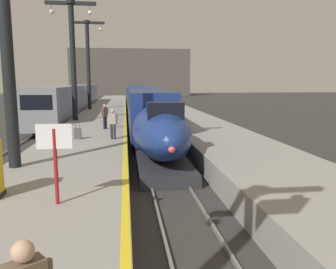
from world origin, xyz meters
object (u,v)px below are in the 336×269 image
Objects in this scene: passenger_far_waiting at (105,114)px; departure_info_board at (55,148)px; passenger_near_edge at (113,122)px; rolling_suitcase at (78,134)px; station_column_far at (73,50)px; regional_train_adjacent at (74,99)px; station_column_distant at (88,57)px; highspeed_train_main at (140,101)px.

departure_info_board is (-0.43, -14.45, 0.52)m from passenger_far_waiting.
passenger_far_waiting is at bearing 88.31° from departure_info_board.
passenger_near_edge reaches higher than rolling_suitcase.
passenger_far_waiting is (2.78, -5.81, -4.78)m from station_column_far.
regional_train_adjacent is 3.62× the size of station_column_distant.
regional_train_adjacent is 6.04m from station_column_distant.
station_column_distant is 18.59m from passenger_far_waiting.
station_column_far is 8.02m from passenger_far_waiting.
highspeed_train_main reaches higher than departure_info_board.
regional_train_adjacent is at bearing 103.74° from passenger_far_waiting.
station_column_far reaches higher than regional_train_adjacent.
passenger_near_edge is at bearing -96.38° from highspeed_train_main.
rolling_suitcase is (1.49, -9.84, -5.47)m from station_column_far.
rolling_suitcase is at bearing -107.76° from passenger_far_waiting.
rolling_suitcase is 0.46× the size of departure_info_board.
departure_info_board is at bearing -83.36° from station_column_far.
regional_train_adjacent is 15.47m from station_column_far.
passenger_near_edge is 4.33m from passenger_far_waiting.
station_column_far reaches higher than rolling_suitcase.
regional_train_adjacent reaches higher than passenger_near_edge.
passenger_far_waiting is 14.47m from departure_info_board.
station_column_far is 5.71× the size of passenger_far_waiting.
highspeed_train_main is at bearing 83.62° from passenger_near_edge.
passenger_far_waiting is at bearing 72.24° from rolling_suitcase.
highspeed_train_main is 5.73× the size of station_column_distant.
highspeed_train_main is at bearing 79.89° from passenger_far_waiting.
station_column_distant is 10.29× the size of rolling_suitcase.
passenger_far_waiting is (2.78, -17.68, -5.02)m from station_column_distant.
highspeed_train_main is 13.95m from station_column_far.
rolling_suitcase is (-4.41, -21.51, -0.59)m from highspeed_train_main.
departure_info_board is at bearing -85.80° from station_column_distant.
regional_train_adjacent is 25.30m from passenger_near_edge.
highspeed_train_main reaches higher than rolling_suitcase.
regional_train_adjacent reaches higher than departure_info_board.
rolling_suitcase is at bearing 94.75° from departure_info_board.
station_column_distant is 32.53m from departure_info_board.
station_column_far is at bearing 115.61° from passenger_far_waiting.
highspeed_train_main is 32.13m from departure_info_board.
passenger_far_waiting is 1.72× the size of rolling_suitcase.
passenger_far_waiting is at bearing -81.05° from station_column_distant.
station_column_distant is 5.98× the size of passenger_near_edge.
station_column_far is at bearing -90.00° from station_column_distant.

